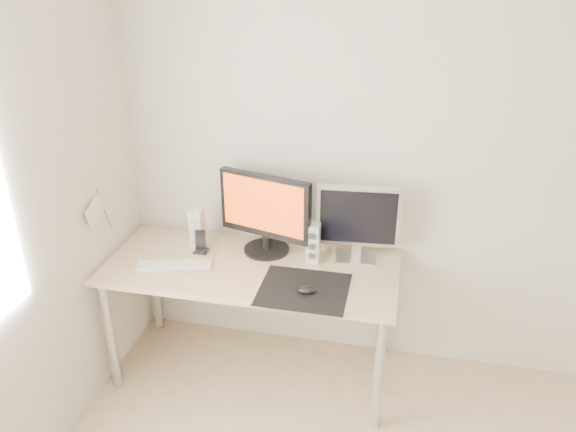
{
  "coord_description": "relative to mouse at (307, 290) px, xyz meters",
  "views": [
    {
      "loc": [
        -0.16,
        -1.18,
        2.28
      ],
      "look_at": [
        -0.74,
        1.46,
        1.01
      ],
      "focal_mm": 35.0,
      "sensor_mm": 36.0,
      "label": 1
    }
  ],
  "objects": [
    {
      "name": "keyboard",
      "position": [
        -0.75,
        0.11,
        -0.01
      ],
      "size": [
        0.44,
        0.22,
        0.02
      ],
      "color": "silver",
      "rests_on": "desk"
    },
    {
      "name": "pennant",
      "position": [
        -1.14,
        0.07,
        0.3
      ],
      "size": [
        0.01,
        0.23,
        0.29
      ],
      "color": "#A57F54",
      "rests_on": "wall_left"
    },
    {
      "name": "main_monitor",
      "position": [
        -0.31,
        0.38,
        0.23
      ],
      "size": [
        0.54,
        0.32,
        0.47
      ],
      "color": "black",
      "rests_on": "desk"
    },
    {
      "name": "speaker_right",
      "position": [
        -0.03,
        0.33,
        0.09
      ],
      "size": [
        0.07,
        0.09,
        0.23
      ],
      "color": "silver",
      "rests_on": "desk"
    },
    {
      "name": "wall_back",
      "position": [
        0.58,
        0.58,
        0.5
      ],
      "size": [
        3.5,
        0.0,
        3.5
      ],
      "primitive_type": "plane",
      "rotation": [
        1.57,
        0.0,
        0.0
      ],
      "color": "silver",
      "rests_on": "ground"
    },
    {
      "name": "phone_dock",
      "position": [
        -0.67,
        0.29,
        0.02
      ],
      "size": [
        0.08,
        0.07,
        0.14
      ],
      "color": "black",
      "rests_on": "desk"
    },
    {
      "name": "second_monitor",
      "position": [
        0.2,
        0.4,
        0.22
      ],
      "size": [
        0.45,
        0.18,
        0.43
      ],
      "color": "silver",
      "rests_on": "desk"
    },
    {
      "name": "mousepad",
      "position": [
        -0.02,
        0.03,
        -0.02
      ],
      "size": [
        0.45,
        0.4,
        0.0
      ],
      "primitive_type": "cube",
      "color": "black",
      "rests_on": "desk"
    },
    {
      "name": "mouse",
      "position": [
        0.0,
        0.0,
        0.0
      ],
      "size": [
        0.1,
        0.06,
        0.04
      ],
      "primitive_type": "ellipsoid",
      "color": "black",
      "rests_on": "mousepad"
    },
    {
      "name": "desk",
      "position": [
        -0.35,
        0.21,
        -0.1
      ],
      "size": [
        1.6,
        0.7,
        0.73
      ],
      "color": "#D1B587",
      "rests_on": "ground"
    },
    {
      "name": "speaker_left",
      "position": [
        -0.71,
        0.37,
        0.09
      ],
      "size": [
        0.07,
        0.09,
        0.23
      ],
      "color": "white",
      "rests_on": "desk"
    }
  ]
}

